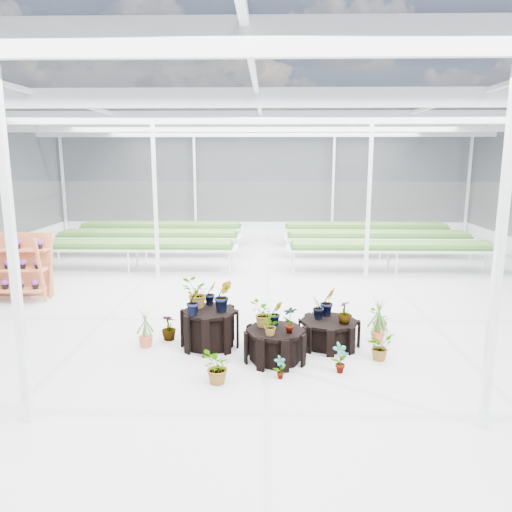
{
  "coord_description": "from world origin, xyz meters",
  "views": [
    {
      "loc": [
        0.18,
        -10.02,
        3.47
      ],
      "look_at": [
        -0.08,
        0.76,
        1.3
      ],
      "focal_mm": 35.0,
      "sensor_mm": 36.0,
      "label": 1
    }
  ],
  "objects_px": {
    "plinth_low": "(329,333)",
    "plinth_mid": "(275,345)",
    "shelf_rack": "(16,268)",
    "plinth_tall": "(210,329)"
  },
  "relations": [
    {
      "from": "plinth_low",
      "to": "plinth_mid",
      "type": "bearing_deg",
      "value": -145.01
    },
    {
      "from": "plinth_mid",
      "to": "plinth_low",
      "type": "xyz_separation_m",
      "value": [
        1.0,
        0.7,
        -0.03
      ]
    },
    {
      "from": "plinth_low",
      "to": "shelf_rack",
      "type": "xyz_separation_m",
      "value": [
        -7.25,
        2.85,
        0.56
      ]
    },
    {
      "from": "plinth_tall",
      "to": "shelf_rack",
      "type": "relative_size",
      "value": 0.63
    },
    {
      "from": "plinth_tall",
      "to": "plinth_low",
      "type": "bearing_deg",
      "value": 2.6
    },
    {
      "from": "plinth_tall",
      "to": "plinth_mid",
      "type": "distance_m",
      "value": 1.34
    },
    {
      "from": "plinth_tall",
      "to": "plinth_mid",
      "type": "xyz_separation_m",
      "value": [
        1.2,
        -0.6,
        -0.07
      ]
    },
    {
      "from": "plinth_mid",
      "to": "plinth_low",
      "type": "relative_size",
      "value": 0.96
    },
    {
      "from": "plinth_mid",
      "to": "shelf_rack",
      "type": "distance_m",
      "value": 7.21
    },
    {
      "from": "plinth_mid",
      "to": "plinth_low",
      "type": "bearing_deg",
      "value": 34.99
    }
  ]
}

